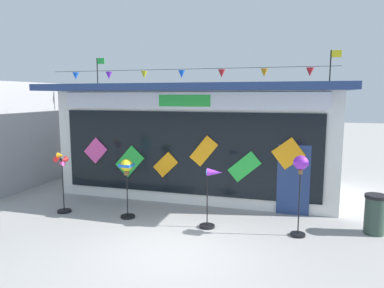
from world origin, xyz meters
The scene contains 7 objects.
ground_plane centered at (0.00, 0.00, 0.00)m, with size 80.00×80.00×0.00m, color #9E9B99.
kite_shop_building centered at (-0.71, 5.26, 1.89)m, with size 9.32×5.32×4.80m.
wind_spinner_far_left centered at (-3.87, 1.47, 1.05)m, with size 0.39×0.39×1.76m.
wind_spinner_left centered at (-1.89, 1.59, 1.22)m, with size 0.40×0.40×1.65m.
wind_spinner_center_left centered at (0.52, 1.50, 0.92)m, with size 0.60×0.40×1.56m.
wind_spinner_center_right centered at (2.65, 1.58, 1.53)m, with size 0.36×0.36×1.97m.
trash_bin centered at (4.44, 2.25, 0.50)m, with size 0.52×0.52×0.98m.
Camera 1 is at (2.49, -6.99, 3.38)m, focal length 33.11 mm.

